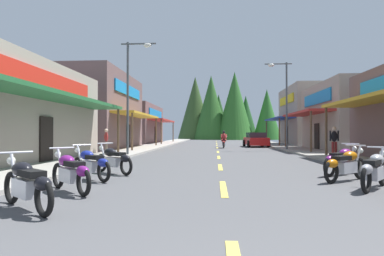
{
  "coord_description": "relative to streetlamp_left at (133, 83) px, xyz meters",
  "views": [
    {
      "loc": [
        -0.21,
        -1.13,
        1.4
      ],
      "look_at": [
        -2.17,
        27.4,
        1.78
      ],
      "focal_mm": 31.32,
      "sensor_mm": 36.0,
      "label": 1
    }
  ],
  "objects": [
    {
      "name": "ground",
      "position": [
        5.05,
        6.63,
        -4.38
      ],
      "size": [
        9.88,
        79.75,
        0.1
      ],
      "primitive_type": "cube",
      "color": "#4C4C4F"
    },
    {
      "name": "sidewalk_left",
      "position": [
        -1.29,
        6.63,
        -4.27
      ],
      "size": [
        2.79,
        79.75,
        0.12
      ],
      "primitive_type": "cube",
      "color": "#9E9991",
      "rests_on": "ground"
    },
    {
      "name": "sidewalk_right",
      "position": [
        11.38,
        6.63,
        -4.27
      ],
      "size": [
        2.79,
        79.75,
        0.12
      ],
      "primitive_type": "cube",
      "color": "gray",
      "rests_on": "ground"
    },
    {
      "name": "centerline_dashes",
      "position": [
        5.05,
        8.51,
        -4.32
      ],
      "size": [
        0.16,
        53.46,
        0.01
      ],
      "color": "#E0C64C",
      "rests_on": "ground"
    },
    {
      "name": "storefront_left_middle",
      "position": [
        -6.42,
        9.1,
        -1.11
      ],
      "size": [
        9.34,
        11.31,
        6.45
      ],
      "color": "brown",
      "rests_on": "ground"
    },
    {
      "name": "storefront_left_far",
      "position": [
        -6.59,
        22.46,
        -1.9
      ],
      "size": [
        9.69,
        12.07,
        4.84
      ],
      "color": "brown",
      "rests_on": "ground"
    },
    {
      "name": "storefront_right_middle",
      "position": [
        16.6,
        7.22,
        -1.73
      ],
      "size": [
        9.53,
        9.31,
        5.19
      ],
      "color": "gray",
      "rests_on": "ground"
    },
    {
      "name": "storefront_right_far",
      "position": [
        15.9,
        18.22,
        -1.14
      ],
      "size": [
        8.11,
        9.55,
        6.38
      ],
      "color": "gray",
      "rests_on": "ground"
    },
    {
      "name": "streetlamp_left",
      "position": [
        0.0,
        0.0,
        0.0
      ],
      "size": [
        2.08,
        0.3,
        6.73
      ],
      "color": "#474C51",
      "rests_on": "ground"
    },
    {
      "name": "streetlamp_right",
      "position": [
        10.09,
        6.96,
        0.06
      ],
      "size": [
        2.08,
        0.3,
        6.84
      ],
      "color": "#474C51",
      "rests_on": "ground"
    },
    {
      "name": "motorcycle_parked_right_1",
      "position": [
        8.74,
        -10.86,
        -3.84
      ],
      "size": [
        1.4,
        1.74,
        1.04
      ],
      "rotation": [
        0.0,
        0.0,
        0.9
      ],
      "color": "black",
      "rests_on": "ground"
    },
    {
      "name": "motorcycle_parked_right_2",
      "position": [
        8.56,
        -9.53,
        -3.84
      ],
      "size": [
        1.72,
        1.44,
        1.04
      ],
      "rotation": [
        0.0,
        0.0,
        0.69
      ],
      "color": "black",
      "rests_on": "ground"
    },
    {
      "name": "motorcycle_parked_right_3",
      "position": [
        8.97,
        -8.12,
        -3.84
      ],
      "size": [
        1.69,
        1.46,
        1.04
      ],
      "rotation": [
        0.0,
        0.0,
        0.71
      ],
      "color": "black",
      "rests_on": "ground"
    },
    {
      "name": "motorcycle_parked_left_0",
      "position": [
        1.46,
        -13.57,
        -3.84
      ],
      "size": [
        1.72,
        1.44,
        1.04
      ],
      "rotation": [
        0.0,
        0.0,
        2.45
      ],
      "color": "black",
      "rests_on": "ground"
    },
    {
      "name": "motorcycle_parked_left_1",
      "position": [
        1.46,
        -11.75,
        -3.84
      ],
      "size": [
        1.6,
        1.56,
        1.04
      ],
      "rotation": [
        0.0,
        0.0,
        2.37
      ],
      "color": "black",
      "rests_on": "ground"
    },
    {
      "name": "motorcycle_parked_left_2",
      "position": [
        1.18,
        -9.74,
        -3.84
      ],
      "size": [
        1.7,
        1.45,
        1.04
      ],
      "rotation": [
        0.0,
        0.0,
        2.44
      ],
      "color": "black",
      "rests_on": "ground"
    },
    {
      "name": "motorcycle_parked_left_3",
      "position": [
        1.41,
        -8.22,
        -3.84
      ],
      "size": [
        1.7,
        1.45,
        1.04
      ],
      "rotation": [
        0.0,
        0.0,
        2.44
      ],
      "color": "black",
      "rests_on": "ground"
    },
    {
      "name": "rider_cruising_lead",
      "position": [
        5.62,
        10.81,
        -3.67
      ],
      "size": [
        0.6,
        2.14,
        1.57
      ],
      "rotation": [
        0.0,
        0.0,
        1.51
      ],
      "color": "black",
      "rests_on": "ground"
    },
    {
      "name": "pedestrian_by_shop",
      "position": [
        11.56,
        0.02,
        -3.32
      ],
      "size": [
        0.56,
        0.33,
        1.74
      ],
      "rotation": [
        0.0,
        0.0,
        4.92
      ],
      "color": "maroon",
      "rests_on": "ground"
    },
    {
      "name": "pedestrian_browsing",
      "position": [
        -2.0,
        1.28,
        -3.38
      ],
      "size": [
        0.38,
        0.53,
        1.64
      ],
      "rotation": [
        0.0,
        0.0,
        0.4
      ],
      "color": "#726659",
      "rests_on": "ground"
    },
    {
      "name": "parked_car_curbside",
      "position": [
        8.79,
        13.34,
        -3.64
      ],
      "size": [
        2.27,
        4.4,
        1.4
      ],
      "rotation": [
        0.0,
        0.0,
        1.63
      ],
      "color": "#B21919",
      "rests_on": "ground"
    },
    {
      "name": "treeline_backdrop",
      "position": [
        6.55,
        47.94,
        1.57
      ],
      "size": [
        20.58,
        10.59,
        13.25
      ],
      "color": "#2B5C23",
      "rests_on": "ground"
    }
  ]
}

